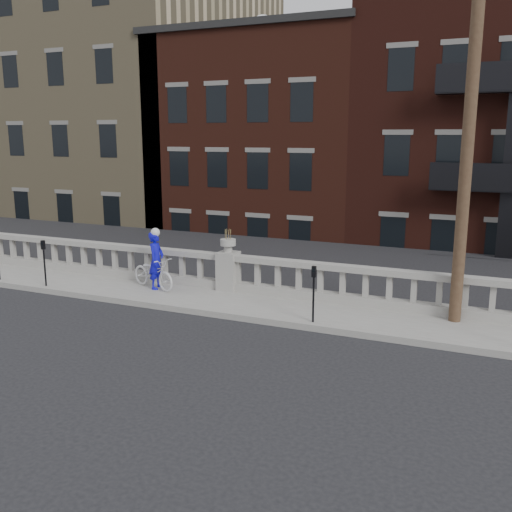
% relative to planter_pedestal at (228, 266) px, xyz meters
% --- Properties ---
extents(ground, '(120.00, 120.00, 0.00)m').
position_rel_planter_pedestal_xyz_m(ground, '(0.00, -3.95, -0.83)').
color(ground, black).
rests_on(ground, ground).
extents(sidewalk, '(32.00, 2.20, 0.15)m').
position_rel_planter_pedestal_xyz_m(sidewalk, '(0.00, -0.95, -0.76)').
color(sidewalk, gray).
rests_on(sidewalk, ground).
extents(balustrade, '(28.00, 0.34, 1.03)m').
position_rel_planter_pedestal_xyz_m(balustrade, '(0.00, 0.00, -0.19)').
color(balustrade, gray).
rests_on(balustrade, sidewalk).
extents(planter_pedestal, '(0.55, 0.55, 1.76)m').
position_rel_planter_pedestal_xyz_m(planter_pedestal, '(0.00, 0.00, 0.00)').
color(planter_pedestal, gray).
rests_on(planter_pedestal, sidewalk).
extents(lower_level, '(80.00, 44.00, 20.80)m').
position_rel_planter_pedestal_xyz_m(lower_level, '(0.56, 19.09, 1.80)').
color(lower_level, '#605E59').
rests_on(lower_level, ground).
extents(utility_pole, '(1.60, 0.28, 10.00)m').
position_rel_planter_pedestal_xyz_m(utility_pole, '(6.20, -0.35, 4.41)').
color(utility_pole, '#422D1E').
rests_on(utility_pole, sidewalk).
extents(parking_meter_b, '(0.10, 0.09, 1.36)m').
position_rel_planter_pedestal_xyz_m(parking_meter_b, '(-5.09, -1.80, 0.17)').
color(parking_meter_b, black).
rests_on(parking_meter_b, sidewalk).
extents(parking_meter_c, '(0.10, 0.09, 1.36)m').
position_rel_planter_pedestal_xyz_m(parking_meter_c, '(3.13, -1.80, 0.17)').
color(parking_meter_c, black).
rests_on(parking_meter_c, sidewalk).
extents(bicycle, '(1.84, 1.15, 0.91)m').
position_rel_planter_pedestal_xyz_m(bicycle, '(-2.05, -0.74, -0.22)').
color(bicycle, silver).
rests_on(bicycle, sidewalk).
extents(cyclist, '(0.47, 0.65, 1.66)m').
position_rel_planter_pedestal_xyz_m(cyclist, '(-1.96, -0.70, 0.15)').
color(cyclist, '#0F0CBE').
rests_on(cyclist, sidewalk).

